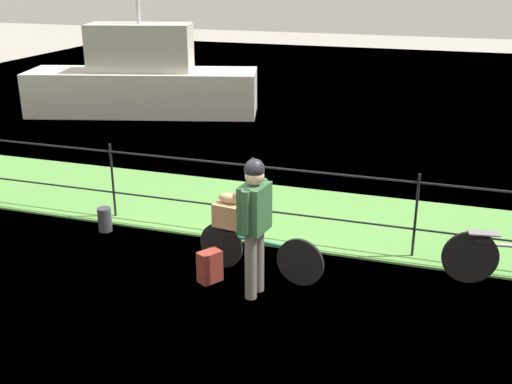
{
  "coord_description": "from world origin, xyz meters",
  "views": [
    {
      "loc": [
        2.58,
        -5.81,
        3.68
      ],
      "look_at": [
        0.23,
        1.35,
        0.9
      ],
      "focal_mm": 43.14,
      "sensor_mm": 36.0,
      "label": 1
    }
  ],
  "objects_px": {
    "cyclist_person": "(255,216)",
    "moored_boat_near": "(143,81)",
    "bicycle_main": "(258,252)",
    "wooden_crate": "(229,214)",
    "terrier_dog": "(231,198)",
    "mooring_bollard": "(105,219)",
    "backpack_on_paving": "(210,266)"
  },
  "relations": [
    {
      "from": "cyclist_person",
      "to": "moored_boat_near",
      "type": "relative_size",
      "value": 0.28
    },
    {
      "from": "cyclist_person",
      "to": "backpack_on_paving",
      "type": "xyz_separation_m",
      "value": [
        -0.62,
        0.13,
        -0.8
      ]
    },
    {
      "from": "wooden_crate",
      "to": "cyclist_person",
      "type": "bearing_deg",
      "value": -45.87
    },
    {
      "from": "bicycle_main",
      "to": "wooden_crate",
      "type": "relative_size",
      "value": 4.85
    },
    {
      "from": "cyclist_person",
      "to": "mooring_bollard",
      "type": "xyz_separation_m",
      "value": [
        -2.67,
        1.08,
        -0.82
      ]
    },
    {
      "from": "terrier_dog",
      "to": "mooring_bollard",
      "type": "xyz_separation_m",
      "value": [
        -2.19,
        0.56,
        -0.8
      ]
    },
    {
      "from": "mooring_bollard",
      "to": "terrier_dog",
      "type": "bearing_deg",
      "value": -14.27
    },
    {
      "from": "wooden_crate",
      "to": "cyclist_person",
      "type": "distance_m",
      "value": 0.77
    },
    {
      "from": "mooring_bollard",
      "to": "cyclist_person",
      "type": "bearing_deg",
      "value": -21.96
    },
    {
      "from": "backpack_on_paving",
      "to": "mooring_bollard",
      "type": "height_order",
      "value": "backpack_on_paving"
    },
    {
      "from": "cyclist_person",
      "to": "backpack_on_paving",
      "type": "distance_m",
      "value": 1.03
    },
    {
      "from": "bicycle_main",
      "to": "mooring_bollard",
      "type": "distance_m",
      "value": 2.64
    },
    {
      "from": "cyclist_person",
      "to": "mooring_bollard",
      "type": "height_order",
      "value": "cyclist_person"
    },
    {
      "from": "bicycle_main",
      "to": "mooring_bollard",
      "type": "height_order",
      "value": "bicycle_main"
    },
    {
      "from": "terrier_dog",
      "to": "mooring_bollard",
      "type": "distance_m",
      "value": 2.4
    },
    {
      "from": "terrier_dog",
      "to": "moored_boat_near",
      "type": "distance_m",
      "value": 9.27
    },
    {
      "from": "bicycle_main",
      "to": "cyclist_person",
      "type": "relative_size",
      "value": 1.0
    },
    {
      "from": "moored_boat_near",
      "to": "backpack_on_paving",
      "type": "bearing_deg",
      "value": -57.34
    },
    {
      "from": "backpack_on_paving",
      "to": "terrier_dog",
      "type": "bearing_deg",
      "value": 12.89
    },
    {
      "from": "wooden_crate",
      "to": "mooring_bollard",
      "type": "bearing_deg",
      "value": 165.66
    },
    {
      "from": "backpack_on_paving",
      "to": "mooring_bollard",
      "type": "relative_size",
      "value": 1.12
    },
    {
      "from": "bicycle_main",
      "to": "terrier_dog",
      "type": "xyz_separation_m",
      "value": [
        -0.37,
        0.05,
        0.66
      ]
    },
    {
      "from": "wooden_crate",
      "to": "mooring_bollard",
      "type": "height_order",
      "value": "wooden_crate"
    },
    {
      "from": "wooden_crate",
      "to": "terrier_dog",
      "type": "bearing_deg",
      "value": -7.91
    },
    {
      "from": "backpack_on_paving",
      "to": "bicycle_main",
      "type": "bearing_deg",
      "value": -24.04
    },
    {
      "from": "wooden_crate",
      "to": "cyclist_person",
      "type": "xyz_separation_m",
      "value": [
        0.51,
        -0.53,
        0.25
      ]
    },
    {
      "from": "bicycle_main",
      "to": "cyclist_person",
      "type": "xyz_separation_m",
      "value": [
        0.11,
        -0.47,
        0.68
      ]
    },
    {
      "from": "bicycle_main",
      "to": "backpack_on_paving",
      "type": "bearing_deg",
      "value": -146.49
    },
    {
      "from": "backpack_on_paving",
      "to": "wooden_crate",
      "type": "bearing_deg",
      "value": 16.28
    },
    {
      "from": "wooden_crate",
      "to": "terrier_dog",
      "type": "height_order",
      "value": "terrier_dog"
    },
    {
      "from": "bicycle_main",
      "to": "moored_boat_near",
      "type": "relative_size",
      "value": 0.28
    },
    {
      "from": "moored_boat_near",
      "to": "bicycle_main",
      "type": "bearing_deg",
      "value": -53.63
    }
  ]
}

